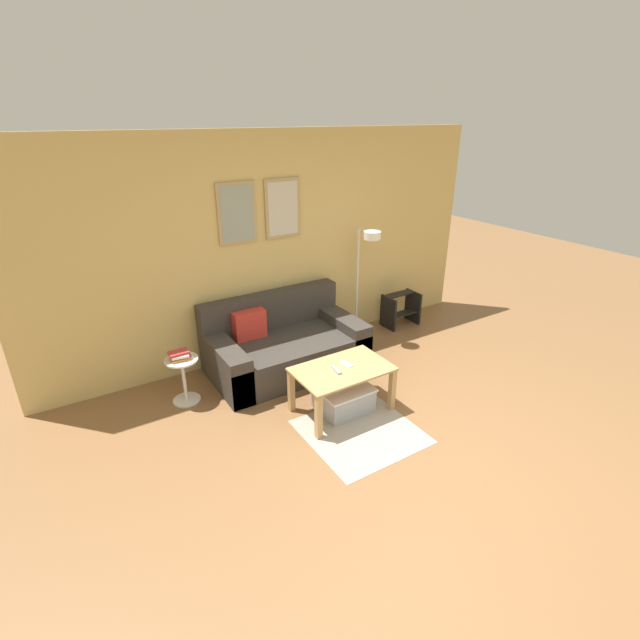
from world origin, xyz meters
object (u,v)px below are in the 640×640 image
couch (284,346)px  storage_bin (343,398)px  side_table (184,376)px  floor_lamp (365,267)px  cell_phone (346,364)px  remote_control (337,370)px  coffee_table (342,376)px  book_stack (180,355)px  step_stool (401,308)px

couch → storage_bin: (0.10, -1.06, -0.14)m
storage_bin → side_table: 1.61m
floor_lamp → cell_phone: floor_lamp is taller
floor_lamp → remote_control: 1.77m
couch → coffee_table: (0.08, -1.05, 0.11)m
floor_lamp → couch: bearing=-173.9°
couch → book_stack: 1.21m
book_stack → storage_bin: bearing=-37.4°
coffee_table → book_stack: bearing=142.3°
remote_control → cell_phone: size_ratio=1.07×
book_stack → cell_phone: book_stack is taller
cell_phone → step_stool: bearing=30.6°
floor_lamp → book_stack: size_ratio=6.67×
book_stack → remote_control: size_ratio=1.43×
coffee_table → book_stack: size_ratio=4.30×
cell_phone → couch: bearing=94.9°
floor_lamp → remote_control: (-1.22, -1.20, -0.48)m
side_table → step_stool: bearing=5.1°
coffee_table → cell_phone: size_ratio=6.57×
storage_bin → floor_lamp: 1.83m
storage_bin → book_stack: (-1.28, 0.98, 0.39)m
couch → storage_bin: bearing=-84.7°
remote_control → step_stool: 2.29m
coffee_table → storage_bin: (0.02, -0.00, -0.25)m
coffee_table → floor_lamp: floor_lamp is taller
couch → floor_lamp: floor_lamp is taller
cell_phone → side_table: bearing=141.4°
cell_phone → storage_bin: bearing=-146.2°
book_stack → coffee_table: bearing=-37.7°
remote_control → step_stool: size_ratio=0.32×
side_table → step_stool: (3.08, 0.27, -0.05)m
step_stool → coffee_table: bearing=-145.9°
floor_lamp → side_table: 2.50m
remote_control → side_table: bearing=148.2°
floor_lamp → book_stack: 2.45m
coffee_table → side_table: 1.58m
book_stack → step_stool: size_ratio=0.45×
storage_bin → remote_control: size_ratio=3.41×
storage_bin → cell_phone: size_ratio=3.65×
book_stack → couch: bearing=3.9°
storage_bin → remote_control: 0.36m
side_table → step_stool: 3.09m
book_stack → step_stool: (3.09, 0.27, -0.28)m
storage_bin → step_stool: step_stool is taller
coffee_table → step_stool: coffee_table is taller
storage_bin → remote_control: (-0.09, -0.01, 0.35)m
cell_phone → book_stack: bearing=141.3°
storage_bin → book_stack: 1.66m
remote_control → storage_bin: bearing=13.9°
floor_lamp → step_stool: 1.00m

